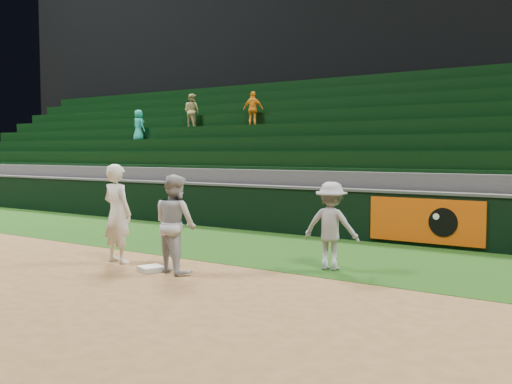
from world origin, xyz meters
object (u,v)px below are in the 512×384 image
base_coach (331,226)px  baserunner (175,224)px  first_base (151,269)px  first_baseman (117,214)px

base_coach → baserunner: bearing=30.2°
first_base → first_baseman: size_ratio=0.21×
first_baseman → baserunner: 1.54m
first_baseman → base_coach: 4.11m
first_baseman → first_base: bearing=172.4°
base_coach → first_base: bearing=27.9°
first_base → base_coach: base_coach is taller
baserunner → base_coach: bearing=-126.8°
first_base → first_baseman: (-1.11, 0.22, 0.91)m
first_base → first_baseman: first_baseman is taller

